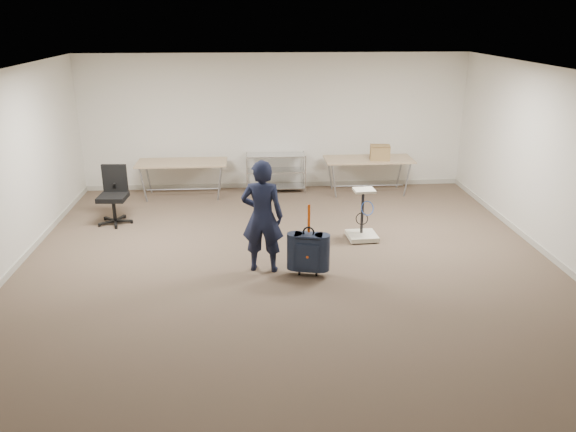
{
  "coord_description": "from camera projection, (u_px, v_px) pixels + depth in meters",
  "views": [
    {
      "loc": [
        -0.53,
        -7.13,
        3.52
      ],
      "look_at": [
        -0.02,
        0.3,
        0.84
      ],
      "focal_mm": 35.0,
      "sensor_mm": 36.0,
      "label": 1
    }
  ],
  "objects": [
    {
      "name": "ground",
      "position": [
        291.0,
        279.0,
        7.92
      ],
      "size": [
        9.0,
        9.0,
        0.0
      ],
      "primitive_type": "plane",
      "color": "#4E3B2F",
      "rests_on": "ground"
    },
    {
      "name": "room_shell",
      "position": [
        284.0,
        239.0,
        9.2
      ],
      "size": [
        8.0,
        9.0,
        9.0
      ],
      "color": "silver",
      "rests_on": "ground"
    },
    {
      "name": "folding_table_left",
      "position": [
        182.0,
        164.0,
        11.27
      ],
      "size": [
        1.8,
        0.75,
        0.73
      ],
      "color": "#9A805E",
      "rests_on": "ground"
    },
    {
      "name": "folding_table_right",
      "position": [
        369.0,
        161.0,
        11.52
      ],
      "size": [
        1.8,
        0.75,
        0.73
      ],
      "color": "#9A805E",
      "rests_on": "ground"
    },
    {
      "name": "wire_shelf",
      "position": [
        276.0,
        171.0,
        11.71
      ],
      "size": [
        1.22,
        0.47,
        0.8
      ],
      "color": "silver",
      "rests_on": "ground"
    },
    {
      "name": "person",
      "position": [
        262.0,
        217.0,
        7.93
      ],
      "size": [
        0.66,
        0.49,
        1.65
      ],
      "primitive_type": "imported",
      "rotation": [
        0.0,
        0.0,
        2.98
      ],
      "color": "black",
      "rests_on": "ground"
    },
    {
      "name": "suitcase",
      "position": [
        308.0,
        252.0,
        7.9
      ],
      "size": [
        0.43,
        0.3,
        1.06
      ],
      "color": "black",
      "rests_on": "ground"
    },
    {
      "name": "office_chair",
      "position": [
        115.0,
        206.0,
        9.96
      ],
      "size": [
        0.62,
        0.62,
        1.02
      ],
      "color": "black",
      "rests_on": "ground"
    },
    {
      "name": "equipment_cart",
      "position": [
        362.0,
        226.0,
        9.24
      ],
      "size": [
        0.5,
        0.5,
        0.87
      ],
      "color": "beige",
      "rests_on": "ground"
    },
    {
      "name": "cardboard_box",
      "position": [
        380.0,
        152.0,
        11.38
      ],
      "size": [
        0.43,
        0.35,
        0.29
      ],
      "primitive_type": "cube",
      "rotation": [
        0.0,
        0.0,
        -0.15
      ],
      "color": "#9D7349",
      "rests_on": "folding_table_right"
    }
  ]
}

